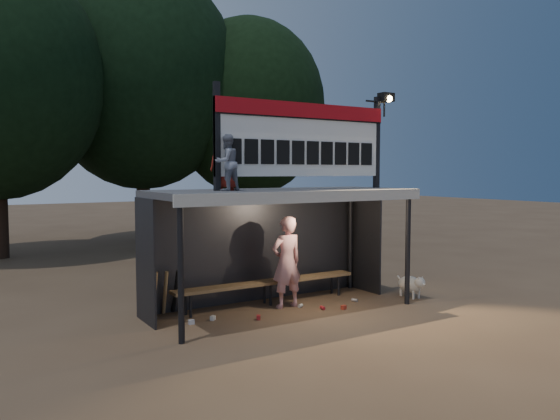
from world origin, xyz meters
The scene contains 12 objects.
ground centered at (0.00, 0.00, 0.00)m, with size 80.00×80.00×0.00m, color #513B28.
player centered at (0.20, 0.16, 0.89)m, with size 0.65×0.43×1.79m, color white.
child_a centered at (-1.22, -0.13, 2.81)m, with size 0.48×0.37×0.99m, color gray.
child_b centered at (-1.13, 0.11, 2.88)m, with size 0.54×0.35×1.11m, color maroon.
dugout_shelter centered at (0.00, 0.24, 1.85)m, with size 5.10×2.08×2.32m.
scoreboard_assembly centered at (0.56, -0.01, 3.32)m, with size 4.10×0.27×1.99m.
bench centered at (0.00, 0.55, 0.43)m, with size 4.00×0.35×0.48m.
tree_mid centered at (1.00, 11.50, 6.17)m, with size 7.22×7.22×10.36m.
tree_right centered at (5.00, 10.50, 5.19)m, with size 6.08×6.08×8.72m.
dog centered at (2.89, -0.53, 0.28)m, with size 0.36×0.81×0.49m.
bats centered at (-2.04, 0.82, 0.43)m, with size 0.47×0.33×0.84m.
litter centered at (-0.06, -0.20, 0.04)m, with size 3.59×0.74×0.08m.
Camera 1 is at (-5.47, -8.73, 2.65)m, focal length 35.00 mm.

